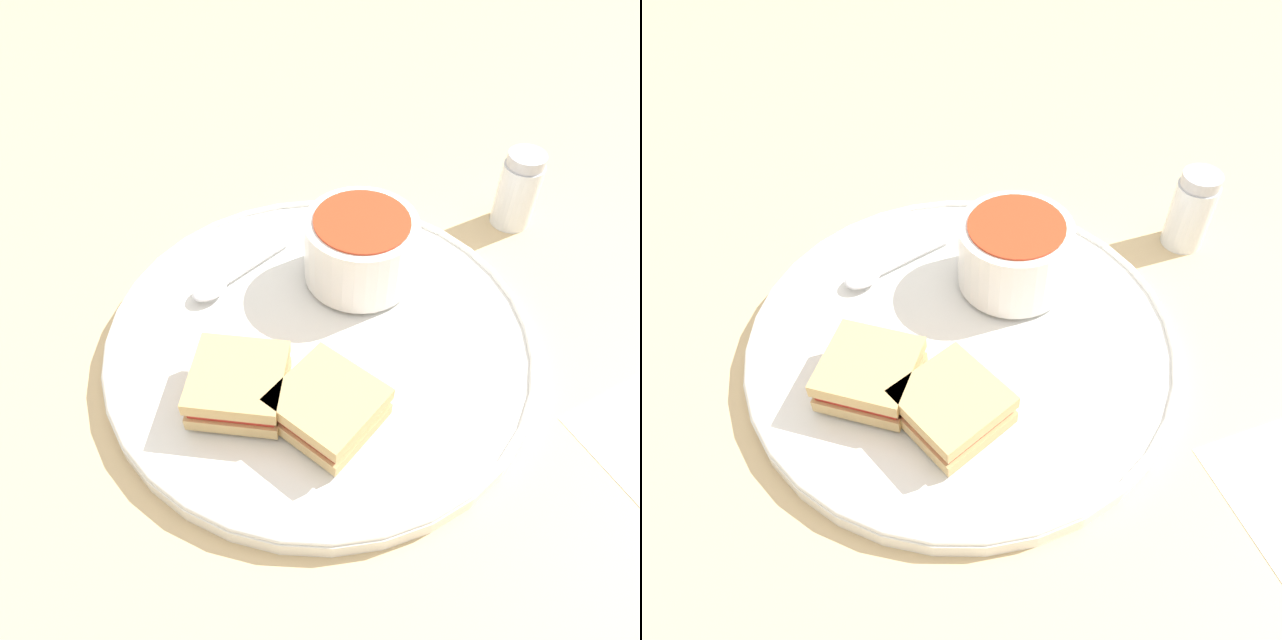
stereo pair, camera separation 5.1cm
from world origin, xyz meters
TOP-DOWN VIEW (x-y plane):
  - ground_plane at (0.00, 0.00)m, footprint 2.40×2.40m
  - plate at (0.00, 0.00)m, footprint 0.36×0.36m
  - soup_bowl at (0.05, 0.06)m, footprint 0.10×0.10m
  - spoon at (-0.08, 0.07)m, footprint 0.10×0.07m
  - sandwich_half_near at (-0.07, -0.05)m, footprint 0.09×0.09m
  - sandwich_half_far at (-0.01, -0.08)m, footprint 0.10×0.10m
  - salt_shaker at (0.23, 0.12)m, footprint 0.04×0.04m

SIDE VIEW (x-z plane):
  - ground_plane at x=0.00m, z-range 0.00..0.00m
  - plate at x=0.00m, z-range 0.00..0.02m
  - spoon at x=-0.08m, z-range 0.02..0.03m
  - sandwich_half_near at x=-0.07m, z-range 0.02..0.05m
  - sandwich_half_far at x=-0.01m, z-range 0.02..0.05m
  - salt_shaker at x=0.23m, z-range 0.00..0.08m
  - soup_bowl at x=0.05m, z-range 0.02..0.08m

